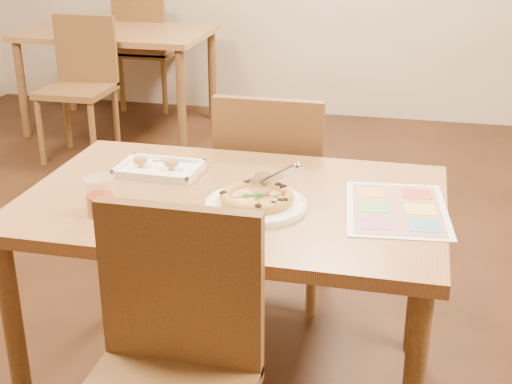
% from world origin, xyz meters
% --- Properties ---
extents(dining_table, '(1.30, 0.85, 0.72)m').
position_xyz_m(dining_table, '(0.00, 0.00, 0.63)').
color(dining_table, '#9A6D3D').
rests_on(dining_table, ground).
extents(chair_near, '(0.42, 0.42, 0.47)m').
position_xyz_m(chair_near, '(0.00, -0.60, 0.57)').
color(chair_near, brown).
rests_on(chair_near, ground).
extents(chair_far, '(0.42, 0.42, 0.47)m').
position_xyz_m(chair_far, '(-0.00, 0.60, 0.57)').
color(chair_far, brown).
rests_on(chair_far, ground).
extents(bg_table, '(1.30, 0.85, 0.72)m').
position_xyz_m(bg_table, '(-1.60, 2.80, 0.63)').
color(bg_table, '#9A6D3D').
rests_on(bg_table, ground).
extents(bg_chair_near, '(0.42, 0.42, 0.47)m').
position_xyz_m(bg_chair_near, '(-1.60, 2.20, 0.57)').
color(bg_chair_near, brown).
rests_on(bg_chair_near, ground).
extents(bg_chair_far, '(0.42, 0.42, 0.47)m').
position_xyz_m(bg_chair_far, '(-1.60, 3.30, 0.57)').
color(bg_chair_far, brown).
rests_on(bg_chair_far, ground).
extents(plate, '(0.40, 0.40, 0.02)m').
position_xyz_m(plate, '(0.09, -0.07, 0.73)').
color(plate, white).
rests_on(plate, dining_table).
extents(pizza, '(0.22, 0.22, 0.03)m').
position_xyz_m(pizza, '(0.09, -0.06, 0.75)').
color(pizza, '#C08941').
rests_on(pizza, plate).
extents(pizza_cutter, '(0.14, 0.09, 0.09)m').
position_xyz_m(pizza_cutter, '(0.14, -0.03, 0.81)').
color(pizza_cutter, silver).
rests_on(pizza_cutter, pizza).
extents(appetizer_tray, '(0.28, 0.19, 0.05)m').
position_xyz_m(appetizer_tray, '(-0.30, 0.15, 0.73)').
color(appetizer_tray, white).
rests_on(appetizer_tray, dining_table).
extents(glass_tumbler, '(0.09, 0.09, 0.11)m').
position_xyz_m(glass_tumbler, '(-0.34, -0.22, 0.77)').
color(glass_tumbler, '#902D0B').
rests_on(glass_tumbler, dining_table).
extents(menu, '(0.34, 0.44, 0.00)m').
position_xyz_m(menu, '(0.50, 0.01, 0.72)').
color(menu, silver).
rests_on(menu, dining_table).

